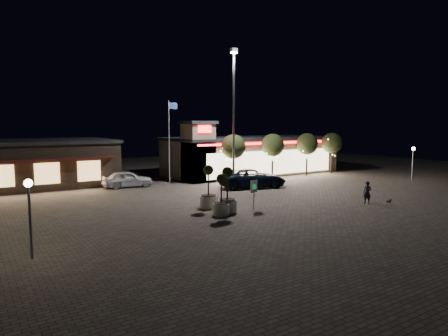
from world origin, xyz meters
TOP-DOWN VIEW (x-y plane):
  - ground at (0.00, 0.00)m, footprint 90.00×90.00m
  - retail_building at (9.51, 15.82)m, footprint 20.40×8.40m
  - restaurant_building at (-14.00, 19.97)m, footprint 16.40×11.00m
  - floodlight_pole at (2.00, 8.00)m, footprint 0.60×0.40m
  - flagpole at (-1.90, 13.00)m, footprint 0.95×0.10m
  - lamp_post_east at (20.00, 2.00)m, footprint 0.36×0.36m
  - lamp_post_south at (-16.00, -3.00)m, footprint 0.36×0.36m
  - string_tree_a at (4.00, 11.00)m, footprint 2.42×2.42m
  - string_tree_b at (9.00, 11.00)m, footprint 2.42×2.42m
  - string_tree_c at (14.00, 11.00)m, footprint 2.42×2.42m
  - string_tree_d at (18.00, 11.00)m, footprint 2.42×2.42m
  - pickup_truck at (3.68, 7.35)m, footprint 6.68×4.44m
  - white_sedan at (-5.90, 13.73)m, footprint 4.63×2.22m
  - pedestrian at (6.23, -3.13)m, footprint 0.51×0.67m
  - dog at (7.46, -4.11)m, footprint 0.46×0.16m
  - planter_left at (-4.15, 2.06)m, footprint 1.21×1.21m
  - planter_mid at (-4.63, -0.38)m, footprint 1.08×1.08m
  - planter_right at (-3.89, 0.04)m, footprint 1.23×1.23m
  - valet_sign at (-1.86, -0.16)m, footprint 0.66×0.17m

SIDE VIEW (x-z plane):
  - ground at x=0.00m, z-range 0.00..0.00m
  - dog at x=7.46m, z-range 0.12..0.36m
  - white_sedan at x=-5.90m, z-range 0.00..1.53m
  - planter_mid at x=-4.63m, z-range -0.51..2.15m
  - pedestrian at x=6.23m, z-range 0.00..1.65m
  - pickup_truck at x=3.68m, z-range 0.00..1.70m
  - planter_left at x=-4.15m, z-range -0.57..2.41m
  - planter_right at x=-3.89m, z-range -0.58..2.44m
  - valet_sign at x=-1.86m, z-range 0.40..2.41m
  - restaurant_building at x=-14.00m, z-range 0.01..4.31m
  - retail_building at x=9.51m, z-range -0.84..5.26m
  - lamp_post_east at x=20.00m, z-range 0.72..4.20m
  - lamp_post_south at x=-16.00m, z-range 0.72..4.20m
  - string_tree_a at x=4.00m, z-range 1.17..5.95m
  - string_tree_b at x=9.00m, z-range 1.17..5.95m
  - string_tree_c at x=14.00m, z-range 1.17..5.95m
  - string_tree_d at x=18.00m, z-range 1.17..5.95m
  - flagpole at x=-1.90m, z-range 0.74..8.74m
  - floodlight_pole at x=2.00m, z-range 0.83..13.21m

